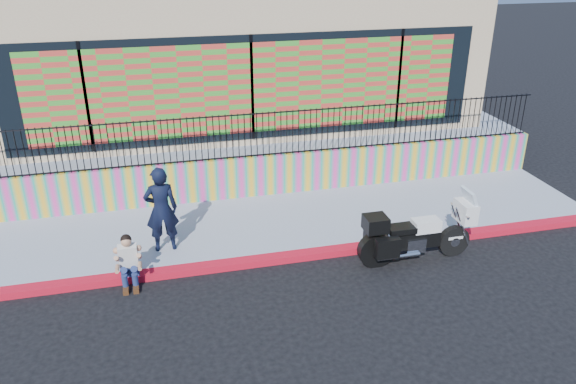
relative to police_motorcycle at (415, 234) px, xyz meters
name	(u,v)px	position (x,y,z in m)	size (l,w,h in m)	color
ground	(289,260)	(-2.63, 0.65, -0.67)	(90.00, 90.00, 0.00)	black
red_curb	(289,257)	(-2.63, 0.65, -0.59)	(16.00, 0.30, 0.15)	#B10C27
sidewalk	(273,223)	(-2.63, 2.30, -0.59)	(16.00, 3.00, 0.15)	#878DA2
mural_wall	(260,175)	(-2.63, 3.90, 0.03)	(16.00, 0.20, 1.10)	#ED3E9F
metal_fence	(259,135)	(-2.63, 3.90, 1.18)	(15.80, 0.04, 1.20)	black
elevated_platform	(232,122)	(-2.63, 9.00, -0.04)	(16.00, 10.00, 1.25)	#878DA2
storefront_building	(229,47)	(-2.63, 8.78, 2.58)	(14.00, 8.06, 4.00)	tan
police_motorcycle	(415,234)	(0.00, 0.00, 0.00)	(2.56, 0.84, 1.59)	black
police_officer	(161,209)	(-5.27, 1.54, 0.46)	(0.71, 0.47, 1.96)	black
seated_man	(129,266)	(-6.02, 0.49, -0.22)	(0.54, 0.71, 1.06)	navy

